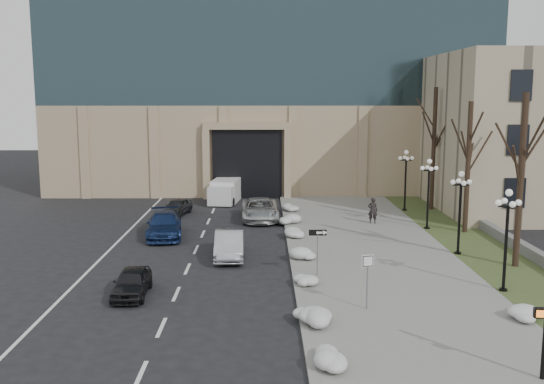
{
  "coord_description": "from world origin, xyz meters",
  "views": [
    {
      "loc": [
        -2.53,
        -20.25,
        8.82
      ],
      "look_at": [
        -2.09,
        13.25,
        3.5
      ],
      "focal_mm": 40.0,
      "sensor_mm": 36.0,
      "label": 1
    }
  ],
  "objects_px": {
    "car_c": "(164,225)",
    "lamppost_b": "(460,201)",
    "keep_sign": "(368,270)",
    "car_a": "(132,282)",
    "lamppost_d": "(406,172)",
    "car_d": "(260,210)",
    "pedestrian": "(373,210)",
    "car_b": "(229,245)",
    "lamppost_c": "(429,184)",
    "car_e": "(177,207)",
    "one_way_sign": "(321,238)",
    "lamppost_a": "(507,226)",
    "box_truck": "(226,191)"
  },
  "relations": [
    {
      "from": "pedestrian",
      "to": "lamppost_c",
      "type": "bearing_deg",
      "value": 161.97
    },
    {
      "from": "car_b",
      "to": "car_d",
      "type": "height_order",
      "value": "car_d"
    },
    {
      "from": "car_c",
      "to": "lamppost_b",
      "type": "distance_m",
      "value": 17.96
    },
    {
      "from": "lamppost_b",
      "to": "car_a",
      "type": "bearing_deg",
      "value": -158.23
    },
    {
      "from": "pedestrian",
      "to": "lamppost_d",
      "type": "relative_size",
      "value": 0.38
    },
    {
      "from": "lamppost_a",
      "to": "lamppost_b",
      "type": "distance_m",
      "value": 6.5
    },
    {
      "from": "car_b",
      "to": "lamppost_b",
      "type": "distance_m",
      "value": 12.98
    },
    {
      "from": "lamppost_b",
      "to": "lamppost_d",
      "type": "xyz_separation_m",
      "value": [
        0.0,
        13.0,
        0.0
      ]
    },
    {
      "from": "car_e",
      "to": "lamppost_b",
      "type": "bearing_deg",
      "value": -21.52
    },
    {
      "from": "car_d",
      "to": "lamppost_b",
      "type": "height_order",
      "value": "lamppost_b"
    },
    {
      "from": "car_b",
      "to": "car_d",
      "type": "xyz_separation_m",
      "value": [
        1.63,
        10.27,
        0.03
      ]
    },
    {
      "from": "lamppost_d",
      "to": "car_d",
      "type": "bearing_deg",
      "value": -164.64
    },
    {
      "from": "car_b",
      "to": "lamppost_a",
      "type": "relative_size",
      "value": 0.94
    },
    {
      "from": "lamppost_a",
      "to": "lamppost_c",
      "type": "bearing_deg",
      "value": 90.0
    },
    {
      "from": "keep_sign",
      "to": "pedestrian",
      "type": "bearing_deg",
      "value": 68.47
    },
    {
      "from": "lamppost_c",
      "to": "lamppost_d",
      "type": "bearing_deg",
      "value": 90.0
    },
    {
      "from": "car_e",
      "to": "lamppost_d",
      "type": "distance_m",
      "value": 17.56
    },
    {
      "from": "car_b",
      "to": "one_way_sign",
      "type": "relative_size",
      "value": 1.85
    },
    {
      "from": "car_a",
      "to": "car_c",
      "type": "height_order",
      "value": "car_c"
    },
    {
      "from": "lamppost_d",
      "to": "car_c",
      "type": "bearing_deg",
      "value": -154.36
    },
    {
      "from": "car_c",
      "to": "one_way_sign",
      "type": "relative_size",
      "value": 2.19
    },
    {
      "from": "keep_sign",
      "to": "car_a",
      "type": "bearing_deg",
      "value": 157.28
    },
    {
      "from": "keep_sign",
      "to": "lamppost_d",
      "type": "distance_m",
      "value": 22.85
    },
    {
      "from": "lamppost_d",
      "to": "pedestrian",
      "type": "bearing_deg",
      "value": -124.67
    },
    {
      "from": "lamppost_d",
      "to": "lamppost_b",
      "type": "bearing_deg",
      "value": -90.0
    },
    {
      "from": "car_c",
      "to": "lamppost_c",
      "type": "bearing_deg",
      "value": -2.05
    },
    {
      "from": "car_b",
      "to": "lamppost_d",
      "type": "height_order",
      "value": "lamppost_d"
    },
    {
      "from": "car_b",
      "to": "car_d",
      "type": "distance_m",
      "value": 10.4
    },
    {
      "from": "car_a",
      "to": "lamppost_d",
      "type": "bearing_deg",
      "value": 48.22
    },
    {
      "from": "car_e",
      "to": "car_d",
      "type": "bearing_deg",
      "value": -4.85
    },
    {
      "from": "lamppost_d",
      "to": "car_a",
      "type": "bearing_deg",
      "value": -130.38
    },
    {
      "from": "car_e",
      "to": "one_way_sign",
      "type": "bearing_deg",
      "value": -46.99
    },
    {
      "from": "car_a",
      "to": "car_b",
      "type": "relative_size",
      "value": 0.81
    },
    {
      "from": "car_a",
      "to": "lamppost_c",
      "type": "distance_m",
      "value": 21.45
    },
    {
      "from": "car_d",
      "to": "lamppost_a",
      "type": "xyz_separation_m",
      "value": [
        11.13,
        -16.44,
        2.3
      ]
    },
    {
      "from": "car_b",
      "to": "car_e",
      "type": "distance_m",
      "value": 13.11
    },
    {
      "from": "car_e",
      "to": "one_way_sign",
      "type": "height_order",
      "value": "one_way_sign"
    },
    {
      "from": "car_c",
      "to": "lamppost_a",
      "type": "distance_m",
      "value": 20.66
    },
    {
      "from": "one_way_sign",
      "to": "lamppost_c",
      "type": "relative_size",
      "value": 0.51
    },
    {
      "from": "car_c",
      "to": "car_d",
      "type": "bearing_deg",
      "value": 32.84
    },
    {
      "from": "car_d",
      "to": "lamppost_b",
      "type": "bearing_deg",
      "value": -43.53
    },
    {
      "from": "car_a",
      "to": "car_d",
      "type": "distance_m",
      "value": 17.55
    },
    {
      "from": "box_truck",
      "to": "lamppost_c",
      "type": "height_order",
      "value": "lamppost_c"
    },
    {
      "from": "car_d",
      "to": "pedestrian",
      "type": "bearing_deg",
      "value": -14.59
    },
    {
      "from": "car_c",
      "to": "lamppost_d",
      "type": "relative_size",
      "value": 1.11
    },
    {
      "from": "pedestrian",
      "to": "lamppost_c",
      "type": "distance_m",
      "value": 4.26
    },
    {
      "from": "car_e",
      "to": "lamppost_b",
      "type": "xyz_separation_m",
      "value": [
        17.36,
        -11.95,
        2.46
      ]
    },
    {
      "from": "pedestrian",
      "to": "lamppost_c",
      "type": "height_order",
      "value": "lamppost_c"
    },
    {
      "from": "car_c",
      "to": "car_d",
      "type": "relative_size",
      "value": 0.95
    },
    {
      "from": "box_truck",
      "to": "one_way_sign",
      "type": "relative_size",
      "value": 2.52
    }
  ]
}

